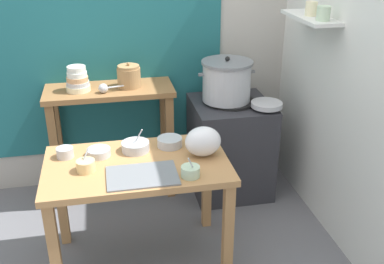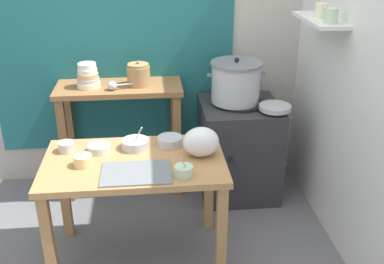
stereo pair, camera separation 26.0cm
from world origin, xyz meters
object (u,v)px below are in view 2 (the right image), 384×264
(bowl_stack_enamel, at_px, (88,77))
(back_shelf_table, at_px, (121,112))
(steamer_pot, at_px, (236,82))
(prep_bowl_3, at_px, (170,141))
(prep_bowl_5, at_px, (184,171))
(prep_table, at_px, (135,176))
(plastic_bag, at_px, (201,142))
(serving_tray, at_px, (136,173))
(prep_bowl_1, at_px, (83,160))
(stove_block, at_px, (238,148))
(clay_pot, at_px, (139,75))
(prep_bowl_0, at_px, (99,148))
(prep_bowl_2, at_px, (66,146))
(wide_pan, at_px, (275,107))
(prep_bowl_4, at_px, (135,144))
(ladle, at_px, (114,85))

(bowl_stack_enamel, bearing_deg, back_shelf_table, 3.85)
(steamer_pot, xyz_separation_m, prep_bowl_3, (-0.53, -0.59, -0.19))
(prep_bowl_5, bearing_deg, back_shelf_table, 110.17)
(prep_table, xyz_separation_m, prep_bowl_5, (0.28, -0.22, 0.15))
(back_shelf_table, bearing_deg, steamer_pot, -7.10)
(plastic_bag, bearing_deg, serving_tray, -154.73)
(steamer_pot, height_order, prep_bowl_1, steamer_pot)
(stove_block, distance_m, prep_bowl_1, 1.40)
(stove_block, bearing_deg, back_shelf_table, 171.98)
(prep_bowl_1, xyz_separation_m, prep_bowl_3, (0.52, 0.23, -0.01))
(back_shelf_table, height_order, bowl_stack_enamel, bowl_stack_enamel)
(prep_table, xyz_separation_m, back_shelf_table, (-0.12, 0.88, 0.07))
(clay_pot, bearing_deg, prep_bowl_3, -74.31)
(stove_block, distance_m, prep_bowl_0, 1.24)
(prep_table, relative_size, prep_bowl_2, 10.69)
(prep_table, distance_m, wide_pan, 1.18)
(serving_tray, relative_size, prep_bowl_4, 2.30)
(bowl_stack_enamel, xyz_separation_m, serving_tray, (0.36, -1.03, -0.26))
(back_shelf_table, distance_m, prep_bowl_4, 0.73)
(stove_block, xyz_separation_m, prep_bowl_3, (-0.57, -0.57, 0.37))
(clay_pot, bearing_deg, prep_bowl_2, -122.13)
(prep_table, distance_m, prep_bowl_0, 0.29)
(stove_block, height_order, prep_bowl_5, prep_bowl_5)
(steamer_pot, xyz_separation_m, prep_bowl_5, (-0.48, -0.99, -0.18))
(prep_bowl_3, bearing_deg, clay_pot, 105.69)
(prep_bowl_4, bearing_deg, wide_pan, 22.16)
(back_shelf_table, bearing_deg, prep_bowl_4, -79.87)
(prep_bowl_1, bearing_deg, prep_bowl_3, 23.30)
(back_shelf_table, bearing_deg, bowl_stack_enamel, -176.15)
(prep_bowl_1, distance_m, prep_bowl_2, 0.24)
(steamer_pot, xyz_separation_m, prep_bowl_0, (-0.98, -0.63, -0.19))
(prep_bowl_0, bearing_deg, prep_bowl_3, 5.95)
(bowl_stack_enamel, height_order, wide_pan, bowl_stack_enamel)
(plastic_bag, distance_m, prep_bowl_1, 0.71)
(prep_bowl_2, bearing_deg, wide_pan, 16.09)
(back_shelf_table, distance_m, ladle, 0.27)
(steamer_pot, relative_size, prep_bowl_4, 2.52)
(serving_tray, relative_size, wide_pan, 1.71)
(bowl_stack_enamel, bearing_deg, prep_bowl_2, -96.32)
(back_shelf_table, relative_size, steamer_pot, 2.19)
(stove_block, xyz_separation_m, ladle, (-0.95, 0.03, 0.55))
(clay_pot, relative_size, prep_bowl_1, 1.42)
(prep_bowl_5, bearing_deg, prep_bowl_4, 125.84)
(prep_bowl_3, bearing_deg, ladle, 122.18)
(stove_block, xyz_separation_m, wide_pan, (0.22, -0.18, 0.41))
(prep_bowl_1, bearing_deg, serving_tray, -22.03)
(plastic_bag, relative_size, prep_bowl_3, 1.39)
(serving_tray, height_order, prep_bowl_4, prep_bowl_4)
(prep_bowl_4, bearing_deg, prep_bowl_3, 5.93)
(bowl_stack_enamel, relative_size, wide_pan, 0.79)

